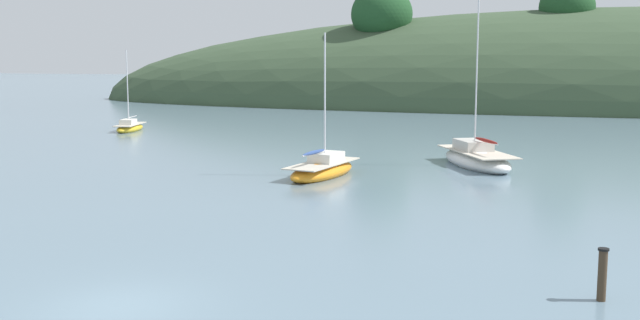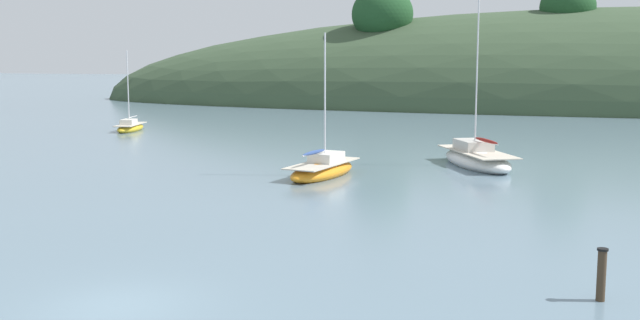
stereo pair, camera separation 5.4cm
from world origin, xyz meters
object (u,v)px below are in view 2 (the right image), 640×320
(sailboat_red_portside, at_px, (323,169))
(mooring_buoy_inner, at_px, (327,158))
(sailboat_grey_yawl, at_px, (477,159))
(jetty_piling, at_px, (601,274))
(sailboat_black_sloop, at_px, (130,127))

(sailboat_red_portside, relative_size, mooring_buoy_inner, 14.74)
(sailboat_grey_yawl, distance_m, jetty_piling, 24.76)
(sailboat_grey_yawl, xyz_separation_m, jetty_piling, (4.97, -24.26, 0.29))
(sailboat_black_sloop, xyz_separation_m, jetty_piling, (35.23, -37.31, 0.43))
(jetty_piling, bearing_deg, mooring_buoy_inner, 120.21)
(sailboat_red_portside, xyz_separation_m, mooring_buoy_inner, (-1.45, 6.21, -0.26))
(sailboat_grey_yawl, height_order, sailboat_black_sloop, sailboat_grey_yawl)
(sailboat_red_portside, xyz_separation_m, jetty_piling, (12.79, -18.25, 0.36))
(mooring_buoy_inner, bearing_deg, sailboat_red_portside, -76.86)
(mooring_buoy_inner, distance_m, jetty_piling, 28.31)
(mooring_buoy_inner, bearing_deg, jetty_piling, -59.79)
(sailboat_black_sloop, bearing_deg, mooring_buoy_inner, -31.47)
(sailboat_red_portside, relative_size, sailboat_black_sloop, 1.12)
(sailboat_red_portside, height_order, jetty_piling, sailboat_red_portside)
(sailboat_grey_yawl, distance_m, sailboat_red_portside, 9.87)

